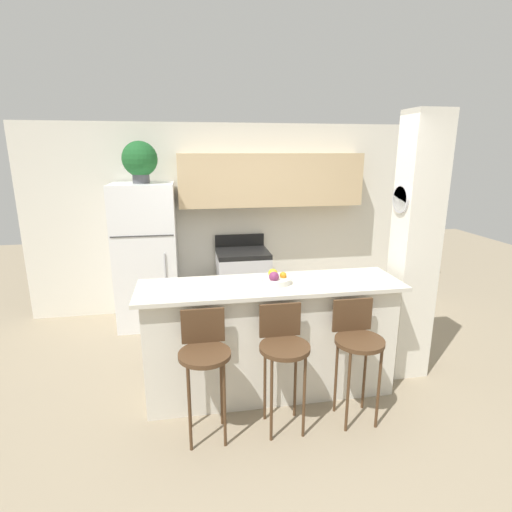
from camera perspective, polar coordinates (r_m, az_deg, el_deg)
ground_plane at (r=3.98m, az=2.00°, el=-18.61°), size 14.00×14.00×0.00m
wall_back at (r=5.49m, az=-0.81°, el=7.41°), size 5.60×0.38×2.55m
pillar_right at (r=4.09m, az=21.70°, el=0.83°), size 0.38×0.32×2.55m
counter_bar at (r=3.71m, az=2.07°, el=-11.68°), size 2.33×0.65×1.06m
refrigerator at (r=5.24m, az=-15.35°, el=0.03°), size 0.76×0.71×1.81m
stove_range at (r=5.43m, az=-1.90°, el=-3.83°), size 0.68×0.64×1.07m
bar_stool_left at (r=3.15m, az=-7.37°, el=-13.83°), size 0.40×0.40×1.01m
bar_stool_mid at (r=3.22m, az=3.94°, el=-12.99°), size 0.40×0.40×1.01m
bar_stool_right at (r=3.41m, az=14.27°, el=-11.80°), size 0.40×0.40×1.01m
potted_plant_on_fridge at (r=5.08m, az=-16.27°, el=13.02°), size 0.42×0.42×0.50m
fruit_bowl at (r=3.51m, az=2.90°, el=-3.29°), size 0.26×0.26×0.12m
trash_bin at (r=5.20m, az=-8.42°, el=-8.01°), size 0.28×0.28×0.38m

